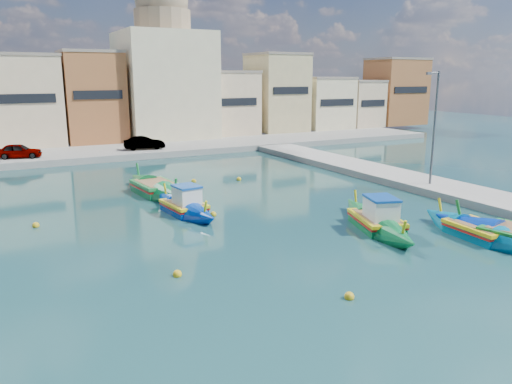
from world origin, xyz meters
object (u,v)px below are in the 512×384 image
object	(u,v)px
church_block	(164,69)
luzzu_blue_cabin	(184,208)
luzzu_green	(156,189)
quay_street_lamp	(434,128)
luzzu_cyan_south	(479,233)
luzzu_turquoise_cabin	(377,222)

from	to	relation	value
church_block	luzzu_blue_cabin	bearing A→B (deg)	-106.49
church_block	luzzu_green	size ratio (longest dim) A/B	2.13
quay_street_lamp	luzzu_blue_cabin	xyz separation A→B (m)	(-16.75, 2.57, -4.02)
quay_street_lamp	luzzu_cyan_south	bearing A→B (deg)	-123.51
church_block	luzzu_blue_cabin	distance (m)	33.77
luzzu_turquoise_cabin	luzzu_blue_cabin	world-z (taller)	luzzu_turquoise_cabin
luzzu_turquoise_cabin	luzzu_blue_cabin	xyz separation A→B (m)	(-7.72, 7.54, -0.02)
quay_street_lamp	luzzu_green	xyz separation A→B (m)	(-16.78, 8.00, -4.04)
quay_street_lamp	luzzu_green	size ratio (longest dim) A/B	0.89
luzzu_blue_cabin	luzzu_cyan_south	size ratio (longest dim) A/B	0.95
quay_street_lamp	luzzu_green	bearing A→B (deg)	154.52
church_block	quay_street_lamp	distance (m)	35.04
luzzu_cyan_south	luzzu_green	bearing A→B (deg)	124.06
church_block	luzzu_turquoise_cabin	world-z (taller)	church_block
luzzu_blue_cabin	luzzu_green	xyz separation A→B (m)	(-0.03, 5.43, -0.02)
luzzu_cyan_south	luzzu_turquoise_cabin	bearing A→B (deg)	133.87
church_block	luzzu_green	distance (m)	28.79
church_block	luzzu_turquoise_cabin	size ratio (longest dim) A/B	2.20
luzzu_green	luzzu_turquoise_cabin	bearing A→B (deg)	-59.11
luzzu_turquoise_cabin	luzzu_green	world-z (taller)	luzzu_turquoise_cabin
quay_street_lamp	luzzu_cyan_south	xyz separation A→B (m)	(-5.63, -8.50, -4.08)
luzzu_turquoise_cabin	luzzu_cyan_south	xyz separation A→B (m)	(3.40, -3.53, -0.08)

